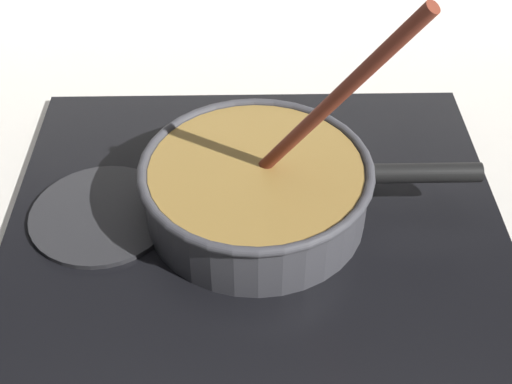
# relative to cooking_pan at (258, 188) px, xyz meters

# --- Properties ---
(ground) EXTENTS (2.40, 1.60, 0.04)m
(ground) POSITION_rel_cooking_pan_xyz_m (0.03, -0.14, -0.07)
(ground) COLOR beige
(hob_plate) EXTENTS (0.56, 0.48, 0.01)m
(hob_plate) POSITION_rel_cooking_pan_xyz_m (-0.00, 0.00, -0.05)
(hob_plate) COLOR black
(hob_plate) RESTS_ON ground
(burner_ring) EXTENTS (0.18, 0.18, 0.01)m
(burner_ring) POSITION_rel_cooking_pan_xyz_m (-0.00, 0.00, -0.04)
(burner_ring) COLOR #592D0C
(burner_ring) RESTS_ON hob_plate
(spare_burner) EXTENTS (0.16, 0.16, 0.01)m
(spare_burner) POSITION_rel_cooking_pan_xyz_m (-0.18, 0.00, -0.04)
(spare_burner) COLOR #262628
(spare_burner) RESTS_ON hob_plate
(cooking_pan) EXTENTS (0.37, 0.26, 0.30)m
(cooking_pan) POSITION_rel_cooking_pan_xyz_m (0.00, 0.00, 0.00)
(cooking_pan) COLOR #38383D
(cooking_pan) RESTS_ON hob_plate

